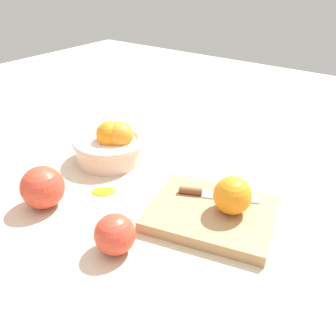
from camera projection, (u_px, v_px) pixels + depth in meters
The scene contains 8 objects.
ground_plane at pixel (118, 211), 0.68m from camera, with size 2.40×2.40×0.00m, color beige.
bowl at pixel (110, 145), 0.83m from camera, with size 0.17×0.17×0.10m.
cutting_board at pixel (211, 214), 0.65m from camera, with size 0.23×0.18×0.02m, color tan.
orange_on_board at pixel (232, 195), 0.63m from camera, with size 0.07×0.07×0.07m, color orange.
knife at pixel (208, 193), 0.68m from camera, with size 0.15×0.08×0.01m.
apple_front_left at pixel (43, 187), 0.68m from camera, with size 0.08×0.08×0.08m, color #D6422D.
apple_front_right at pixel (115, 234), 0.57m from camera, with size 0.07×0.07×0.07m, color #D6422D.
citrus_peel at pixel (104, 190), 0.73m from camera, with size 0.05×0.04×0.01m, color orange.
Camera 1 is at (0.40, -0.38, 0.42)m, focal length 37.68 mm.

